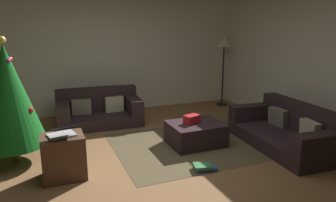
{
  "coord_description": "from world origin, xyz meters",
  "views": [
    {
      "loc": [
        -1.35,
        -3.74,
        1.89
      ],
      "look_at": [
        0.45,
        0.61,
        0.75
      ],
      "focal_mm": 33.3,
      "sensor_mm": 36.0,
      "label": 1
    }
  ],
  "objects_px": {
    "couch_left": "(99,110)",
    "corner_lamp": "(224,47)",
    "book_stack": "(204,167)",
    "side_table": "(63,157)",
    "laptop": "(63,132)",
    "ottoman": "(196,134)",
    "tv_remote": "(195,122)",
    "gift_box": "(192,119)",
    "couch_right": "(289,131)",
    "christmas_tree": "(9,96)"
  },
  "relations": [
    {
      "from": "couch_left",
      "to": "corner_lamp",
      "type": "distance_m",
      "value": 3.28
    },
    {
      "from": "couch_left",
      "to": "book_stack",
      "type": "height_order",
      "value": "couch_left"
    },
    {
      "from": "side_table",
      "to": "corner_lamp",
      "type": "height_order",
      "value": "corner_lamp"
    },
    {
      "from": "laptop",
      "to": "corner_lamp",
      "type": "distance_m",
      "value": 4.67
    },
    {
      "from": "ottoman",
      "to": "tv_remote",
      "type": "relative_size",
      "value": 5.3
    },
    {
      "from": "gift_box",
      "to": "tv_remote",
      "type": "xyz_separation_m",
      "value": [
        0.05,
        -0.0,
        -0.06
      ]
    },
    {
      "from": "couch_right",
      "to": "christmas_tree",
      "type": "bearing_deg",
      "value": 80.07
    },
    {
      "from": "laptop",
      "to": "book_stack",
      "type": "bearing_deg",
      "value": -14.66
    },
    {
      "from": "gift_box",
      "to": "side_table",
      "type": "bearing_deg",
      "value": -168.7
    },
    {
      "from": "book_stack",
      "to": "corner_lamp",
      "type": "distance_m",
      "value": 3.9
    },
    {
      "from": "tv_remote",
      "to": "book_stack",
      "type": "xyz_separation_m",
      "value": [
        -0.32,
        -0.91,
        -0.33
      ]
    },
    {
      "from": "couch_right",
      "to": "side_table",
      "type": "relative_size",
      "value": 3.44
    },
    {
      "from": "couch_left",
      "to": "corner_lamp",
      "type": "height_order",
      "value": "corner_lamp"
    },
    {
      "from": "gift_box",
      "to": "tv_remote",
      "type": "bearing_deg",
      "value": -5.42
    },
    {
      "from": "couch_right",
      "to": "ottoman",
      "type": "distance_m",
      "value": 1.5
    },
    {
      "from": "christmas_tree",
      "to": "couch_right",
      "type": "bearing_deg",
      "value": -14.15
    },
    {
      "from": "ottoman",
      "to": "tv_remote",
      "type": "bearing_deg",
      "value": 108.94
    },
    {
      "from": "christmas_tree",
      "to": "laptop",
      "type": "relative_size",
      "value": 3.79
    },
    {
      "from": "couch_right",
      "to": "book_stack",
      "type": "distance_m",
      "value": 1.71
    },
    {
      "from": "laptop",
      "to": "side_table",
      "type": "bearing_deg",
      "value": 102.43
    },
    {
      "from": "laptop",
      "to": "book_stack",
      "type": "height_order",
      "value": "laptop"
    },
    {
      "from": "couch_right",
      "to": "side_table",
      "type": "xyz_separation_m",
      "value": [
        -3.43,
        0.25,
        0.03
      ]
    },
    {
      "from": "gift_box",
      "to": "tv_remote",
      "type": "distance_m",
      "value": 0.08
    },
    {
      "from": "ottoman",
      "to": "side_table",
      "type": "bearing_deg",
      "value": -169.76
    },
    {
      "from": "gift_box",
      "to": "christmas_tree",
      "type": "height_order",
      "value": "christmas_tree"
    },
    {
      "from": "couch_right",
      "to": "tv_remote",
      "type": "height_order",
      "value": "couch_right"
    },
    {
      "from": "couch_left",
      "to": "ottoman",
      "type": "height_order",
      "value": "couch_left"
    },
    {
      "from": "tv_remote",
      "to": "corner_lamp",
      "type": "height_order",
      "value": "corner_lamp"
    },
    {
      "from": "tv_remote",
      "to": "christmas_tree",
      "type": "bearing_deg",
      "value": -163.68
    },
    {
      "from": "book_stack",
      "to": "tv_remote",
      "type": "bearing_deg",
      "value": 70.66
    },
    {
      "from": "side_table",
      "to": "book_stack",
      "type": "bearing_deg",
      "value": -16.3
    },
    {
      "from": "gift_box",
      "to": "laptop",
      "type": "xyz_separation_m",
      "value": [
        -2.0,
        -0.46,
        0.19
      ]
    },
    {
      "from": "ottoman",
      "to": "laptop",
      "type": "xyz_separation_m",
      "value": [
        -2.06,
        -0.43,
        0.44
      ]
    },
    {
      "from": "side_table",
      "to": "corner_lamp",
      "type": "xyz_separation_m",
      "value": [
        3.87,
        2.46,
        1.13
      ]
    },
    {
      "from": "couch_right",
      "to": "tv_remote",
      "type": "relative_size",
      "value": 12.06
    },
    {
      "from": "couch_right",
      "to": "book_stack",
      "type": "bearing_deg",
      "value": 102.86
    },
    {
      "from": "book_stack",
      "to": "corner_lamp",
      "type": "bearing_deg",
      "value": 54.36
    },
    {
      "from": "corner_lamp",
      "to": "couch_right",
      "type": "bearing_deg",
      "value": -99.33
    },
    {
      "from": "couch_left",
      "to": "side_table",
      "type": "height_order",
      "value": "couch_left"
    },
    {
      "from": "side_table",
      "to": "book_stack",
      "type": "distance_m",
      "value": 1.83
    },
    {
      "from": "gift_box",
      "to": "ottoman",
      "type": "bearing_deg",
      "value": -24.87
    },
    {
      "from": "couch_left",
      "to": "laptop",
      "type": "distance_m",
      "value": 2.33
    },
    {
      "from": "book_stack",
      "to": "couch_left",
      "type": "bearing_deg",
      "value": 109.53
    },
    {
      "from": "couch_left",
      "to": "corner_lamp",
      "type": "xyz_separation_m",
      "value": [
        3.05,
        0.36,
        1.15
      ]
    },
    {
      "from": "couch_right",
      "to": "ottoman",
      "type": "xyz_separation_m",
      "value": [
        -1.36,
        0.63,
        -0.07
      ]
    },
    {
      "from": "couch_right",
      "to": "corner_lamp",
      "type": "xyz_separation_m",
      "value": [
        0.45,
        2.71,
        1.16
      ]
    },
    {
      "from": "side_table",
      "to": "laptop",
      "type": "xyz_separation_m",
      "value": [
        0.01,
        -0.06,
        0.34
      ]
    },
    {
      "from": "ottoman",
      "to": "tv_remote",
      "type": "distance_m",
      "value": 0.19
    },
    {
      "from": "couch_right",
      "to": "gift_box",
      "type": "bearing_deg",
      "value": 69.32
    },
    {
      "from": "tv_remote",
      "to": "christmas_tree",
      "type": "height_order",
      "value": "christmas_tree"
    }
  ]
}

